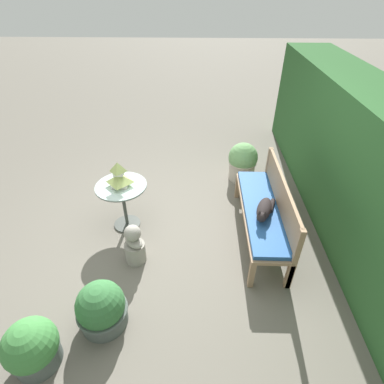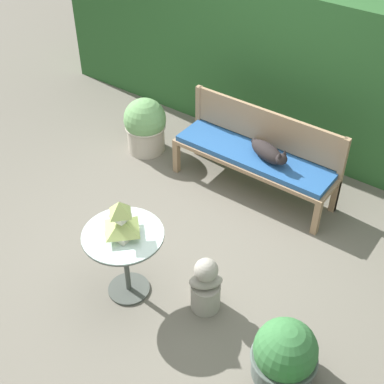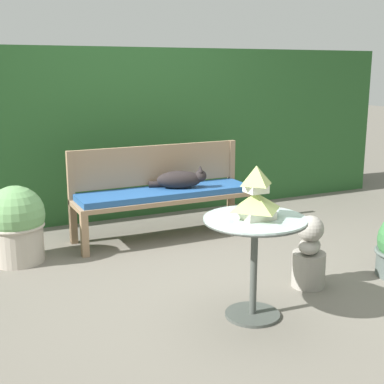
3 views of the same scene
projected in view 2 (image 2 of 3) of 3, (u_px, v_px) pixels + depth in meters
name	position (u px, v px, depth m)	size (l,w,h in m)	color
ground	(183.00, 249.00, 4.87)	(30.00, 30.00, 0.00)	#666056
foliage_hedge_back	(310.00, 68.00, 5.74)	(6.40, 0.80, 1.75)	#285628
garden_bench	(254.00, 159.00, 5.28)	(1.69, 0.46, 0.46)	#937556
bench_backrest	(266.00, 131.00, 5.27)	(1.69, 0.06, 0.84)	#937556
cat	(268.00, 152.00, 5.11)	(0.50, 0.33, 0.20)	black
patio_table	(124.00, 247.00, 4.18)	(0.64, 0.64, 0.65)	#424742
pagoda_birdhouse	(121.00, 221.00, 4.00)	(0.26, 0.26, 0.33)	silver
garden_bust	(206.00, 287.00, 4.22)	(0.30, 0.30, 0.53)	gray
potted_plant_patio_mid	(285.00, 354.00, 3.76)	(0.49, 0.49, 0.51)	#4C5651
potted_plant_hedge_corner	(145.00, 126.00, 5.89)	(0.47, 0.47, 0.63)	#ADA393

